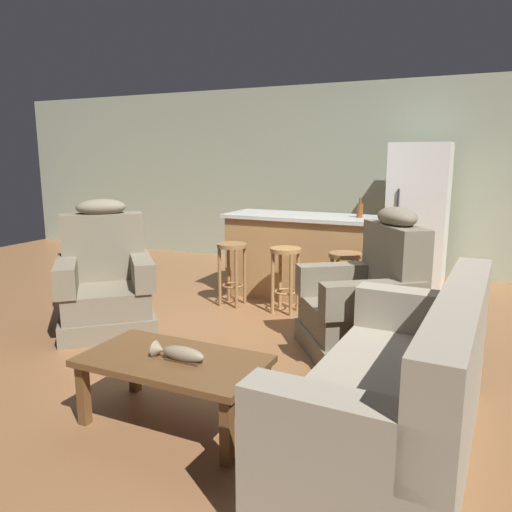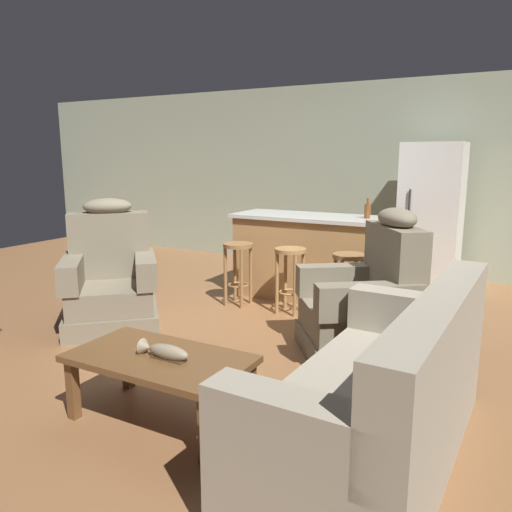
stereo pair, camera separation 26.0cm
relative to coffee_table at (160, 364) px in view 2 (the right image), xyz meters
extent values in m
plane|color=brown|center=(-0.23, 1.61, -0.36)|extent=(12.00, 12.00, 0.00)
cube|color=#9EA88E|center=(-0.23, 4.74, 0.94)|extent=(12.00, 0.05, 2.60)
cube|color=brown|center=(0.00, 0.00, 0.04)|extent=(1.10, 0.60, 0.04)
cube|color=brown|center=(-0.49, -0.24, -0.17)|extent=(0.06, 0.06, 0.38)
cube|color=brown|center=(0.49, -0.24, -0.17)|extent=(0.06, 0.06, 0.38)
cube|color=brown|center=(-0.49, 0.24, -0.17)|extent=(0.06, 0.06, 0.38)
cube|color=brown|center=(0.49, 0.24, -0.17)|extent=(0.06, 0.06, 0.38)
cube|color=#4C3823|center=(0.08, -0.02, 0.06)|extent=(0.22, 0.07, 0.01)
ellipsoid|color=gray|center=(0.08, -0.02, 0.10)|extent=(0.28, 0.09, 0.09)
cone|color=gray|center=(-0.09, -0.02, 0.10)|extent=(0.06, 0.10, 0.10)
cube|color=#9E937F|center=(1.22, 0.25, -0.26)|extent=(0.91, 1.93, 0.20)
cube|color=#9E937F|center=(1.22, 0.25, -0.05)|extent=(0.91, 1.93, 0.22)
cube|color=#9E937F|center=(1.54, 0.24, 0.32)|extent=(0.27, 1.91, 0.52)
cube|color=#9E937F|center=(1.19, -0.60, 0.20)|extent=(0.85, 0.23, 0.28)
cube|color=#9E937F|center=(1.26, 1.10, 0.20)|extent=(0.85, 0.23, 0.28)
cube|color=#756B56|center=(-1.52, 1.14, -0.27)|extent=(1.19, 1.19, 0.18)
cube|color=#756B56|center=(-1.52, 1.14, -0.06)|extent=(1.10, 1.10, 0.24)
cube|color=#756B56|center=(-1.72, 1.36, 0.38)|extent=(0.72, 0.69, 0.64)
ellipsoid|color=#756B56|center=(-1.72, 1.36, 0.76)|extent=(0.52, 0.51, 0.16)
cube|color=#756B56|center=(-1.26, 1.34, 0.19)|extent=(0.67, 0.71, 0.26)
cube|color=#756B56|center=(-1.75, 0.90, 0.19)|extent=(0.67, 0.71, 0.26)
cube|color=#756B56|center=(0.73, 1.58, -0.27)|extent=(1.17, 1.17, 0.18)
cube|color=#756B56|center=(0.73, 1.58, -0.06)|extent=(1.09, 1.08, 0.24)
cube|color=#756B56|center=(0.97, 1.76, 0.38)|extent=(0.64, 0.75, 0.64)
ellipsoid|color=#756B56|center=(0.97, 1.76, 0.76)|extent=(0.48, 0.53, 0.16)
cube|color=#756B56|center=(0.90, 1.30, 0.19)|extent=(0.75, 0.61, 0.26)
cube|color=#756B56|center=(0.52, 1.84, 0.19)|extent=(0.75, 0.61, 0.26)
cube|color=#AD7F4C|center=(-0.23, 2.96, 0.09)|extent=(1.71, 0.63, 0.91)
cube|color=silver|center=(-0.23, 2.96, 0.57)|extent=(1.80, 0.70, 0.04)
cylinder|color=olive|center=(-0.83, 2.33, 0.30)|extent=(0.32, 0.32, 0.04)
torus|color=olive|center=(-0.83, 2.33, -0.14)|extent=(0.23, 0.23, 0.02)
cylinder|color=olive|center=(-0.93, 2.23, -0.04)|extent=(0.04, 0.04, 0.64)
cylinder|color=olive|center=(-0.73, 2.23, -0.04)|extent=(0.04, 0.04, 0.64)
cylinder|color=olive|center=(-0.93, 2.43, -0.04)|extent=(0.04, 0.04, 0.64)
cylinder|color=olive|center=(-0.73, 2.43, -0.04)|extent=(0.04, 0.04, 0.64)
cylinder|color=#A87A47|center=(-0.21, 2.33, 0.30)|extent=(0.32, 0.32, 0.04)
torus|color=#A87A47|center=(-0.21, 2.33, -0.14)|extent=(0.23, 0.23, 0.02)
cylinder|color=#A87A47|center=(-0.31, 2.23, -0.04)|extent=(0.04, 0.04, 0.64)
cylinder|color=#A87A47|center=(-0.11, 2.23, -0.04)|extent=(0.04, 0.04, 0.64)
cylinder|color=#A87A47|center=(-0.31, 2.43, -0.04)|extent=(0.04, 0.04, 0.64)
cylinder|color=#A87A47|center=(-0.11, 2.43, -0.04)|extent=(0.04, 0.04, 0.64)
cylinder|color=olive|center=(0.41, 2.33, 0.30)|extent=(0.32, 0.32, 0.04)
torus|color=olive|center=(0.41, 2.33, -0.14)|extent=(0.23, 0.23, 0.02)
cylinder|color=olive|center=(0.31, 2.23, -0.04)|extent=(0.04, 0.04, 0.64)
cylinder|color=olive|center=(0.51, 2.23, -0.04)|extent=(0.04, 0.04, 0.64)
cylinder|color=olive|center=(0.31, 2.43, -0.04)|extent=(0.04, 0.04, 0.64)
cylinder|color=olive|center=(0.51, 2.43, -0.04)|extent=(0.04, 0.04, 0.64)
cube|color=white|center=(0.84, 4.16, 0.52)|extent=(0.70, 0.66, 1.76)
cylinder|color=#333338|center=(0.64, 3.81, 0.60)|extent=(0.02, 0.02, 0.50)
cylinder|color=brown|center=(0.38, 2.99, 0.66)|extent=(0.07, 0.07, 0.15)
cylinder|color=brown|center=(0.38, 2.99, 0.77)|extent=(0.02, 0.02, 0.06)
camera|label=1|loc=(1.63, -2.32, 1.23)|focal=35.00mm
camera|label=2|loc=(1.86, -2.20, 1.23)|focal=35.00mm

